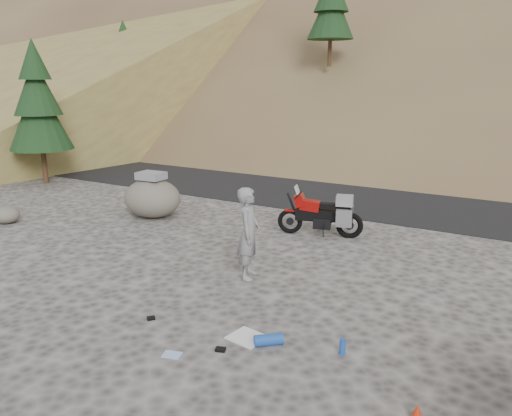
{
  "coord_description": "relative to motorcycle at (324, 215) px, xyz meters",
  "views": [
    {
      "loc": [
        4.6,
        -7.03,
        3.69
      ],
      "look_at": [
        -0.61,
        1.9,
        1.0
      ],
      "focal_mm": 35.0,
      "sensor_mm": 36.0,
      "label": 1
    }
  ],
  "objects": [
    {
      "name": "gear_white_cloth",
      "position": [
        0.96,
        -5.13,
        -0.52
      ],
      "size": [
        0.57,
        0.53,
        0.02
      ],
      "primitive_type": "cube",
      "rotation": [
        0.0,
        0.0,
        -0.16
      ],
      "color": "white",
      "rests_on": "ground"
    },
    {
      "name": "gear_blue_cloth",
      "position": [
        0.31,
        -6.05,
        -0.52
      ],
      "size": [
        0.3,
        0.25,
        0.01
      ],
      "primitive_type": "cube",
      "rotation": [
        0.0,
        0.0,
        0.3
      ],
      "color": "#9BB6F0",
      "rests_on": "ground"
    },
    {
      "name": "gear_bottle",
      "position": [
        2.32,
        -4.85,
        -0.41
      ],
      "size": [
        0.1,
        0.1,
        0.23
      ],
      "primitive_type": "cylinder",
      "rotation": [
        0.0,
        0.0,
        0.28
      ],
      "color": "#1C4AA9",
      "rests_on": "ground"
    },
    {
      "name": "man",
      "position": [
        -0.22,
        -3.12,
        -0.53
      ],
      "size": [
        0.6,
        0.74,
        1.76
      ],
      "primitive_type": "imported",
      "rotation": [
        0.0,
        0.0,
        1.89
      ],
      "color": "gray",
      "rests_on": "ground"
    },
    {
      "name": "ground",
      "position": [
        -0.2,
        -3.73,
        -0.53
      ],
      "size": [
        140.0,
        140.0,
        0.0
      ],
      "primitive_type": "plane",
      "color": "#3F3C3A",
      "rests_on": "ground"
    },
    {
      "name": "small_rock",
      "position": [
        -7.64,
        -3.19,
        -0.3
      ],
      "size": [
        0.96,
        0.93,
        0.45
      ],
      "rotation": [
        0.0,
        0.0,
        0.42
      ],
      "color": "#5D584F",
      "rests_on": "ground"
    },
    {
      "name": "boulder",
      "position": [
        -4.72,
        -0.76,
        0.02
      ],
      "size": [
        1.81,
        1.61,
        1.23
      ],
      "rotation": [
        0.0,
        0.0,
        -0.16
      ],
      "color": "#5D584F",
      "rests_on": "ground"
    },
    {
      "name": "gear_glove_a",
      "position": [
        0.82,
        -5.62,
        -0.51
      ],
      "size": [
        0.17,
        0.14,
        0.04
      ],
      "primitive_type": "cube",
      "rotation": [
        0.0,
        0.0,
        0.33
      ],
      "color": "black",
      "rests_on": "ground"
    },
    {
      "name": "gear_blue_mat",
      "position": [
        1.33,
        -5.14,
        -0.44
      ],
      "size": [
        0.42,
        0.4,
        0.17
      ],
      "primitive_type": "cylinder",
      "rotation": [
        0.0,
        1.57,
        0.71
      ],
      "color": "#1C4AA9",
      "rests_on": "ground"
    },
    {
      "name": "conifer_verge",
      "position": [
        -11.2,
        0.77,
        2.37
      ],
      "size": [
        2.2,
        2.2,
        5.04
      ],
      "color": "#392415",
      "rests_on": "ground"
    },
    {
      "name": "gear_glove_b",
      "position": [
        -0.66,
        -5.4,
        -0.5
      ],
      "size": [
        0.15,
        0.15,
        0.04
      ],
      "primitive_type": "cube",
      "rotation": [
        0.0,
        0.0,
        0.9
      ],
      "color": "black",
      "rests_on": "ground"
    },
    {
      "name": "gear_funnel",
      "position": [
        3.53,
        -5.72,
        -0.43
      ],
      "size": [
        0.19,
        0.19,
        0.19
      ],
      "primitive_type": "cone",
      "rotation": [
        0.0,
        0.0,
        0.31
      ],
      "color": "red",
      "rests_on": "ground"
    },
    {
      "name": "motorcycle",
      "position": [
        0.0,
        0.0,
        0.0
      ],
      "size": [
        2.02,
        0.92,
        1.23
      ],
      "rotation": [
        0.0,
        0.0,
        0.28
      ],
      "color": "black",
      "rests_on": "ground"
    },
    {
      "name": "road",
      "position": [
        -0.2,
        5.27,
        -0.53
      ],
      "size": [
        120.0,
        7.0,
        0.05
      ],
      "primitive_type": "cube",
      "color": "black",
      "rests_on": "ground"
    }
  ]
}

